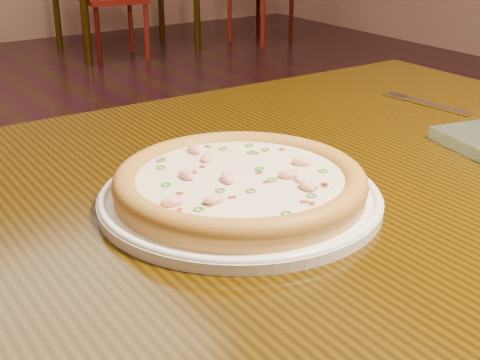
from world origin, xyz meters
TOP-DOWN VIEW (x-y plane):
  - ground at (0.00, 0.00)m, footprint 9.00×9.00m
  - hero_table at (-0.27, -0.57)m, footprint 1.20×0.80m
  - plate at (-0.39, -0.62)m, footprint 0.33×0.33m
  - pizza at (-0.39, -0.62)m, footprint 0.29×0.29m
  - fork at (0.11, -0.46)m, footprint 0.03×0.18m

SIDE VIEW (x-z plane):
  - ground at x=0.00m, z-range 0.00..0.00m
  - hero_table at x=-0.27m, z-range 0.28..1.03m
  - fork at x=0.11m, z-range 0.75..0.75m
  - plate at x=-0.39m, z-range 0.75..0.77m
  - pizza at x=-0.39m, z-range 0.76..0.79m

